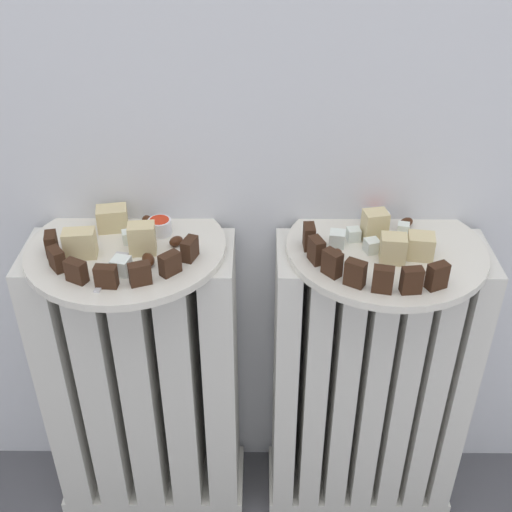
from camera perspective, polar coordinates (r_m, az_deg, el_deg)
radiator_left at (r=1.20m, az=-9.89°, el=-11.26°), size 0.35×0.14×0.57m
radiator_right at (r=1.19m, az=9.91°, el=-11.35°), size 0.35×0.14×0.57m
plate_left at (r=1.01m, az=-11.46°, el=0.70°), size 0.31×0.31×0.01m
plate_right at (r=1.01m, az=11.48°, el=0.62°), size 0.31×0.31×0.01m
dark_cake_slice_left_0 at (r=1.01m, az=-17.78°, el=1.06°), size 0.02×0.03×0.03m
dark_cake_slice_left_1 at (r=0.97m, az=-17.34°, el=-0.28°), size 0.03×0.03×0.03m
dark_cake_slice_left_2 at (r=0.94m, az=-15.74°, el=-1.31°), size 0.03×0.03×0.03m
dark_cake_slice_left_3 at (r=0.92m, az=-13.22°, el=-1.80°), size 0.03×0.02×0.03m
dark_cake_slice_left_4 at (r=0.91m, az=-10.31°, el=-1.57°), size 0.03×0.03×0.03m
dark_cake_slice_left_5 at (r=0.93m, az=-7.68°, el=-0.68°), size 0.03×0.03×0.03m
dark_cake_slice_left_6 at (r=0.96m, az=-5.93°, el=0.64°), size 0.03×0.03×0.03m
marble_cake_slice_left_0 at (r=0.98m, az=-10.12°, el=1.54°), size 0.04×0.03×0.05m
marble_cake_slice_left_1 at (r=0.99m, az=-15.42°, el=1.07°), size 0.05×0.03×0.04m
marble_cake_slice_left_2 at (r=1.05m, az=-12.69°, el=3.29°), size 0.05×0.04×0.04m
turkish_delight_left_0 at (r=0.94m, az=-11.92°, el=-0.88°), size 0.03×0.03×0.02m
turkish_delight_left_1 at (r=1.01m, az=-11.27°, el=1.69°), size 0.02×0.02×0.02m
medjool_date_left_0 at (r=1.05m, az=-9.66°, el=3.14°), size 0.03×0.03×0.02m
medjool_date_left_1 at (r=0.99m, az=-7.13°, el=1.32°), size 0.03×0.03×0.01m
medjool_date_left_2 at (r=0.95m, az=-9.58°, el=-0.33°), size 0.03×0.03×0.02m
medjool_date_left_3 at (r=1.04m, az=-14.73°, el=1.82°), size 0.03×0.03×0.01m
jam_bowl_left at (r=1.02m, az=-8.57°, el=2.68°), size 0.04×0.04×0.03m
dark_cake_slice_right_0 at (r=0.98m, az=4.76°, el=1.72°), size 0.02×0.03×0.04m
dark_cake_slice_right_1 at (r=0.95m, az=5.40°, el=0.50°), size 0.03×0.03×0.04m
dark_cake_slice_right_2 at (r=0.92m, az=6.80°, el=-0.64°), size 0.03×0.03×0.04m
dark_cake_slice_right_3 at (r=0.90m, az=8.83°, el=-1.54°), size 0.03×0.03×0.04m
dark_cake_slice_right_4 at (r=0.90m, az=11.25°, el=-2.07°), size 0.03×0.02×0.04m
dark_cake_slice_right_5 at (r=0.90m, az=13.70°, el=-2.13°), size 0.03×0.02×0.04m
dark_cake_slice_right_6 at (r=0.92m, az=15.86°, el=-1.74°), size 0.03×0.03×0.04m
marble_cake_slice_right_0 at (r=1.01m, az=10.54°, el=2.66°), size 0.04×0.04×0.05m
marble_cake_slice_right_1 at (r=0.96m, az=12.12°, el=0.65°), size 0.04×0.03×0.04m
marble_cake_slice_right_2 at (r=0.98m, az=14.46°, el=0.86°), size 0.04×0.04×0.04m
turkish_delight_right_0 at (r=0.99m, az=7.26°, el=1.54°), size 0.03×0.03×0.02m
turkish_delight_right_1 at (r=0.98m, az=10.29°, el=0.90°), size 0.03×0.03×0.02m
turkish_delight_right_2 at (r=1.04m, az=12.99°, el=2.38°), size 0.02×0.02×0.02m
turkish_delight_right_3 at (r=1.01m, az=8.69°, el=1.92°), size 0.02×0.02×0.02m
medjool_date_right_0 at (r=0.96m, az=7.16°, el=0.11°), size 0.03×0.03×0.02m
medjool_date_right_1 at (r=1.06m, az=13.23°, el=2.92°), size 0.03×0.03×0.02m
jam_bowl_right at (r=1.05m, az=10.65°, el=3.30°), size 0.04×0.04×0.02m
fork at (r=0.96m, az=-12.68°, el=-1.08°), size 0.03×0.10×0.00m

